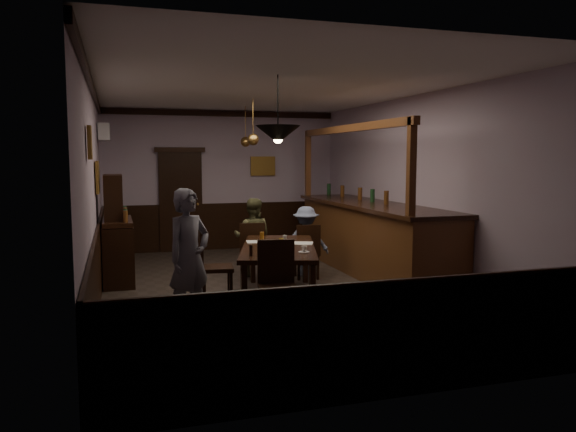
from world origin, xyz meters
name	(u,v)px	position (x,y,z in m)	size (l,w,h in m)	color
room	(271,191)	(0.00, 0.00, 1.50)	(5.01, 8.01, 3.01)	#2D2621
dining_table	(279,251)	(-0.04, -0.53, 0.69)	(1.59, 2.39, 0.75)	black
chair_far_left	(252,248)	(-0.10, 0.81, 0.51)	(0.47, 0.47, 0.94)	black
chair_far_right	(307,249)	(0.76, 0.56, 0.50)	(0.44, 0.44, 0.90)	black
chair_near	(277,280)	(-0.43, -1.79, 0.56)	(0.51, 0.51, 1.02)	black
chair_side	(210,262)	(-1.00, -0.47, 0.56)	(0.50, 0.50, 1.03)	black
person_standing	(189,257)	(-1.41, -1.43, 0.82)	(0.60, 0.39, 1.63)	slate
person_seated_left	(253,237)	(-0.03, 1.08, 0.66)	(0.64, 0.50, 1.31)	brown
person_seated_right	(306,241)	(0.83, 0.83, 0.59)	(0.76, 0.44, 1.17)	slate
newspaper_left	(261,242)	(-0.18, -0.09, 0.75)	(0.42, 0.30, 0.01)	silver
newspaper_right	(298,243)	(0.30, -0.38, 0.75)	(0.42, 0.30, 0.01)	silver
napkin	(272,249)	(-0.19, -0.72, 0.75)	(0.15, 0.15, 0.00)	#FFF95D
saucer	(304,252)	(0.13, -1.14, 0.76)	(0.15, 0.15, 0.01)	white
coffee_cup	(304,249)	(0.13, -1.13, 0.80)	(0.08, 0.08, 0.07)	white
pastry_plate	(277,252)	(-0.21, -1.05, 0.76)	(0.22, 0.22, 0.01)	white
pastry_ring_a	(270,250)	(-0.31, -1.05, 0.79)	(0.13, 0.13, 0.04)	#C68C47
pastry_ring_b	(279,250)	(-0.19, -1.05, 0.79)	(0.13, 0.13, 0.04)	#C68C47
soda_can	(281,243)	(-0.03, -0.61, 0.81)	(0.07, 0.07, 0.12)	yellow
beer_glass	(262,239)	(-0.26, -0.45, 0.85)	(0.06, 0.06, 0.20)	#BF721E
water_glass	(285,240)	(0.05, -0.52, 0.82)	(0.06, 0.06, 0.15)	silver
pepper_mill	(251,250)	(-0.59, -1.17, 0.82)	(0.04, 0.04, 0.14)	black
sideboard	(117,239)	(-2.21, 1.24, 0.69)	(0.47, 1.30, 1.72)	black
bar_counter	(372,236)	(1.99, 0.72, 0.64)	(1.05, 4.53, 2.54)	#513115
door_back	(181,202)	(-0.90, 3.95, 1.05)	(0.90, 0.06, 2.10)	black
ac_unit	(104,132)	(-2.38, 2.90, 2.45)	(0.20, 0.85, 0.30)	white
picture_left_small	(90,143)	(-2.46, -1.60, 2.15)	(0.04, 0.28, 0.36)	olive
picture_left_large	(98,177)	(-2.46, 0.80, 1.70)	(0.04, 0.62, 0.48)	olive
picture_back	(263,166)	(0.90, 3.96, 1.80)	(0.55, 0.04, 0.42)	olive
pendant_iron	(278,134)	(-0.27, -1.30, 2.27)	(0.56, 0.56, 0.84)	black
pendant_brass_mid	(253,140)	(0.10, 1.54, 2.30)	(0.20, 0.20, 0.81)	#BF8C3F
pendant_brass_far	(246,142)	(0.30, 3.01, 2.30)	(0.20, 0.20, 0.81)	#BF8C3F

